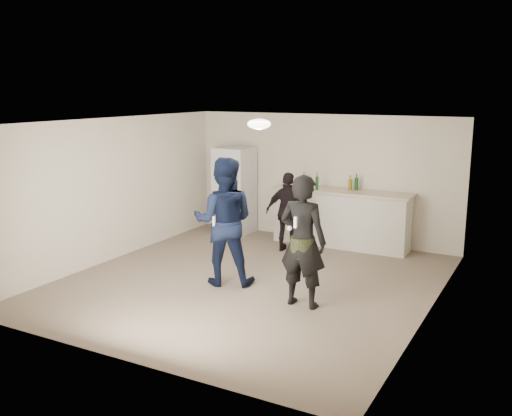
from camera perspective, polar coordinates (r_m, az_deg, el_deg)
The scene contains 21 objects.
floor at distance 9.06m, azimuth -0.60°, elevation -7.36°, with size 6.00×6.00×0.00m, color #6B5B4C.
ceiling at distance 8.57m, azimuth -0.64°, elevation 8.62°, with size 6.00×6.00×0.00m, color silver.
wall_back at distance 11.41m, azimuth 6.69°, elevation 3.04°, with size 6.00×6.00×0.00m, color beige.
wall_front at distance 6.35m, azimuth -13.86°, elevation -4.34°, with size 6.00×6.00×0.00m, color beige.
wall_left at distance 10.32m, azimuth -14.11°, elevation 1.83°, with size 6.00×6.00×0.00m, color beige.
wall_right at distance 7.81m, azimuth 17.33°, elevation -1.51°, with size 6.00×6.00×0.00m, color beige.
counter at distance 11.06m, azimuth 8.49°, elevation -1.12°, with size 2.60×0.56×1.05m, color beige.
counter_top at distance 10.95m, azimuth 8.57°, elevation 1.66°, with size 2.68×0.64×0.04m, color beige.
fridge at distance 11.90m, azimuth -2.17°, elevation 1.76°, with size 0.70×0.70×1.80m, color silver.
fridge_handle at distance 11.38m, azimuth -1.91°, elevation 3.34°, with size 0.02×0.02×0.60m, color silver.
ceiling_dome at distance 8.84m, azimuth 0.31°, elevation 8.39°, with size 0.36×0.36×0.16m, color white.
shaker at distance 11.19m, azimuth 4.27°, elevation 2.52°, with size 0.08×0.08×0.17m, color #BAB9BE.
man at distance 8.75m, azimuth -3.22°, elevation -1.35°, with size 0.96×0.75×1.98m, color #101E44.
woman at distance 7.86m, azimuth 4.70°, elevation -3.34°, with size 0.68×0.44×1.86m, color black.
camo_shorts at distance 7.88m, azimuth 4.69°, elevation -3.90°, with size 0.34×0.34×0.28m, color #303C1B.
spectator at distance 10.56m, azimuth 3.27°, elevation -0.42°, with size 0.87×0.36×1.48m, color black.
remote_man at distance 8.50m, azimuth -4.21°, elevation -1.32°, with size 0.04×0.04×0.15m, color silver.
nunchuk_man at distance 8.48m, azimuth -3.41°, elevation -1.83°, with size 0.07×0.07×0.07m, color silver.
remote_woman at distance 7.56m, azimuth 3.98°, elevation -1.43°, with size 0.04×0.04×0.15m, color white.
nunchuk_woman at distance 7.65m, azimuth 3.38°, elevation -2.04°, with size 0.07×0.07×0.07m, color white.
bottle_cluster at distance 11.04m, azimuth 7.68°, elevation 2.47°, with size 1.10×0.39×0.25m.
Camera 1 is at (4.14, -7.49, 2.98)m, focal length 40.00 mm.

